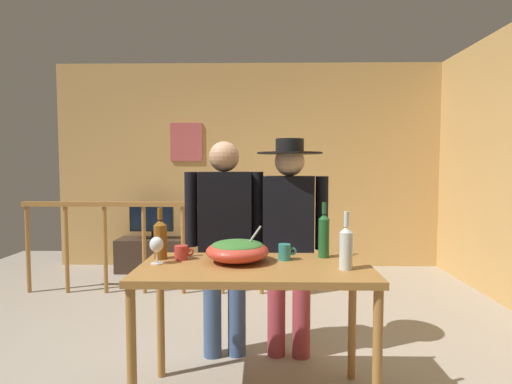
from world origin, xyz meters
The scene contains 16 objects.
ground_plane centered at (0.00, 0.00, 0.00)m, with size 7.36×7.36×0.00m, color #9E9384.
back_wall centered at (0.00, 2.83, 1.37)m, with size 5.22×0.10×2.75m, color tan.
framed_picture centered at (-0.85, 2.77, 1.69)m, with size 0.43×0.03×0.51m, color #C15254.
stair_railing centered at (-0.45, 1.54, 0.63)m, with size 3.04×0.10×1.04m.
tv_console centered at (-1.26, 2.48, 0.21)m, with size 0.90×0.40×0.43m, color #38281E.
flat_screen_tv centered at (-1.26, 2.45, 0.69)m, with size 0.56×0.12×0.44m.
serving_table centered at (0.15, -0.50, 0.72)m, with size 1.32×0.67×0.82m.
salad_bowl centered at (0.04, -0.42, 0.89)m, with size 0.37×0.37×0.22m.
wine_glass centered at (-0.42, -0.47, 0.92)m, with size 0.08×0.08×0.16m.
wine_bottle_clear centered at (0.65, -0.58, 0.94)m, with size 0.07×0.07×0.32m.
wine_bottle_amber centered at (-0.43, -0.34, 0.94)m, with size 0.08×0.08×0.31m.
wine_bottle_green centered at (0.57, -0.29, 0.96)m, with size 0.07×0.07×0.34m.
mug_teal centered at (0.32, -0.36, 0.86)m, with size 0.11×0.07×0.10m.
mug_red centered at (-0.30, -0.36, 0.86)m, with size 0.12×0.08×0.08m.
person_standing_left centered at (-0.09, 0.10, 0.91)m, with size 0.56×0.26×1.55m.
person_standing_right centered at (0.38, 0.10, 0.93)m, with size 0.54×0.46×1.57m.
Camera 1 is at (0.19, -2.82, 1.39)m, focal length 28.93 mm.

